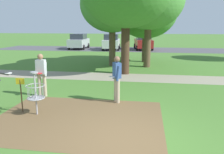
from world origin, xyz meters
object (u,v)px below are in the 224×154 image
object	(u,v)px
player_foreground_watching	(117,76)
player_waiting_left	(41,73)
tree_mid_center	(146,12)
parked_car_center_right	(143,42)
parked_car_leftmost	(79,41)
parked_car_center_left	(111,42)
tree_mid_right	(112,5)
tree_mid_left	(149,0)
disc_golf_basket	(34,92)

from	to	relation	value
player_foreground_watching	player_waiting_left	size ratio (longest dim) A/B	1.00
tree_mid_center	parked_car_center_right	xyz separation A→B (m)	(-0.30, 9.65, -2.88)
player_waiting_left	parked_car_leftmost	world-z (taller)	parked_car_leftmost
player_waiting_left	tree_mid_center	xyz separation A→B (m)	(3.95, 9.74, 2.83)
player_waiting_left	parked_car_center_right	xyz separation A→B (m)	(3.65, 19.39, -0.05)
player_waiting_left	parked_car_center_left	world-z (taller)	parked_car_center_left
parked_car_center_left	player_foreground_watching	bearing A→B (deg)	-80.60
tree_mid_right	parked_car_leftmost	size ratio (longest dim) A/B	1.41
tree_mid_left	parked_car_center_right	distance (m)	12.50
player_waiting_left	parked_car_leftmost	size ratio (longest dim) A/B	0.40
disc_golf_basket	tree_mid_center	size ratio (longest dim) A/B	0.24
tree_mid_center	parked_car_center_right	world-z (taller)	tree_mid_center
tree_mid_right	parked_car_leftmost	bearing A→B (deg)	117.34
player_foreground_watching	parked_car_center_right	xyz separation A→B (m)	(0.61, 19.64, -0.05)
disc_golf_basket	parked_car_center_left	size ratio (longest dim) A/B	0.32
parked_car_center_right	player_foreground_watching	bearing A→B (deg)	-91.78
disc_golf_basket	parked_car_center_left	xyz separation A→B (m)	(-0.73, 20.59, 0.17)
tree_mid_left	tree_mid_right	xyz separation A→B (m)	(-2.45, 0.28, -0.29)
player_waiting_left	parked_car_center_left	xyz separation A→B (m)	(-0.11, 18.73, -0.05)
player_foreground_watching	parked_car_center_left	bearing A→B (deg)	99.40
tree_mid_right	parked_car_leftmost	world-z (taller)	tree_mid_right
disc_golf_basket	player_waiting_left	distance (m)	1.97
disc_golf_basket	parked_car_center_left	bearing A→B (deg)	92.04
tree_mid_center	tree_mid_right	world-z (taller)	tree_mid_right
player_foreground_watching	tree_mid_left	bearing A→B (deg)	81.96
tree_mid_left	parked_car_leftmost	size ratio (longest dim) A/B	1.51
tree_mid_center	tree_mid_left	bearing A→B (deg)	-85.85
parked_car_leftmost	parked_car_center_left	bearing A→B (deg)	-5.56
tree_mid_right	parked_car_leftmost	xyz separation A→B (m)	(-5.92, 11.45, -3.23)
tree_mid_left	tree_mid_center	xyz separation A→B (m)	(-0.17, 2.34, -0.64)
player_foreground_watching	player_waiting_left	distance (m)	3.05
tree_mid_left	tree_mid_right	size ratio (longest dim) A/B	1.06
tree_mid_left	tree_mid_right	bearing A→B (deg)	173.55
disc_golf_basket	tree_mid_right	world-z (taller)	tree_mid_right
tree_mid_center	disc_golf_basket	bearing A→B (deg)	-106.00
tree_mid_left	tree_mid_right	world-z (taller)	tree_mid_left
disc_golf_basket	parked_car_center_right	world-z (taller)	parked_car_center_right
tree_mid_right	parked_car_center_left	distance (m)	11.65
player_foreground_watching	parked_car_center_left	size ratio (longest dim) A/B	0.40
disc_golf_basket	player_foreground_watching	distance (m)	2.90
disc_golf_basket	player_waiting_left	bearing A→B (deg)	108.65
disc_golf_basket	parked_car_center_left	world-z (taller)	parked_car_center_left
player_foreground_watching	parked_car_center_left	distance (m)	19.24
parked_car_center_left	parked_car_center_right	size ratio (longest dim) A/B	0.98
player_foreground_watching	parked_car_leftmost	bearing A→B (deg)	110.61
player_foreground_watching	tree_mid_center	distance (m)	10.43
disc_golf_basket	tree_mid_center	bearing A→B (deg)	74.00
disc_golf_basket	tree_mid_right	xyz separation A→B (m)	(1.04, 9.54, 3.40)
tree_mid_left	disc_golf_basket	bearing A→B (deg)	-110.67
disc_golf_basket	tree_mid_right	bearing A→B (deg)	83.77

